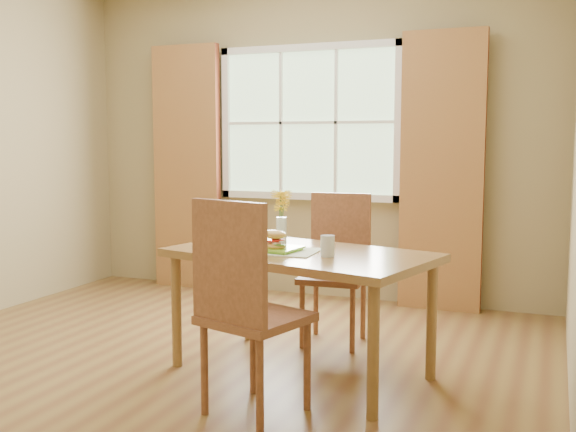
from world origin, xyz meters
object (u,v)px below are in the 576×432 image
Objects in this scene: dining_table at (301,264)px; croissant_sandwich at (274,240)px; water_glass at (328,246)px; flower_vase at (282,210)px; chair_near at (243,300)px; chair_far at (337,261)px.

croissant_sandwich is at bearing -123.45° from dining_table.
flower_vase reaches higher than water_glass.
flower_vase is (-0.21, 0.23, 0.28)m from dining_table.
flower_vase is (-0.10, 0.34, 0.13)m from croissant_sandwich.
water_glass is (0.23, 0.59, 0.19)m from chair_near.
croissant_sandwich reaches higher than water_glass.
dining_table is 14.04× the size of water_glass.
dining_table is 9.68× the size of croissant_sandwich.
water_glass is (0.32, -0.01, -0.02)m from croissant_sandwich.
dining_table is 0.71m from chair_near.
chair_far is at bearing 66.16° from flower_vase.
flower_vase is (-0.21, -0.47, 0.38)m from chair_far.
chair_near is 1.08× the size of chair_far.
flower_vase is at bearing -117.67° from chair_far.
croissant_sandwich is at bearing -101.68° from chair_far.
water_glass is (0.20, -0.11, 0.13)m from dining_table.
dining_table is 0.22m from croissant_sandwich.
chair_near is 1.42m from chair_far.
dining_table is 0.42m from flower_vase.
chair_far reaches higher than croissant_sandwich.
chair_far is at bearing 104.16° from water_glass.
water_glass is at bearing -79.67° from chair_far.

